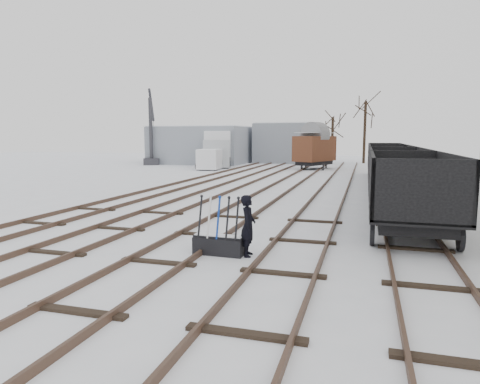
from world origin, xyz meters
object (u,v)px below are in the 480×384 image
Objects in this scene: ground_frame at (219,244)px; box_van_wagon at (315,148)px; worker at (248,226)px; crane at (152,145)px; freight_wagon_a at (410,203)px; panel_van at (212,159)px; lorry at (218,148)px.

ground_frame is 29.56m from box_van_wagon.
worker is 0.20× the size of crane.
freight_wagon_a is 1.38× the size of panel_van.
box_van_wagon is (-1.01, 29.50, 1.65)m from ground_frame.
worker is 0.26× the size of freight_wagon_a.
panel_van is at bearing -95.29° from lorry.
box_van_wagon is (-5.88, 25.49, 0.99)m from freight_wagon_a.
freight_wagon_a reaches higher than worker.
ground_frame is 0.19× the size of lorry.
panel_van is (-10.71, 26.51, 0.19)m from worker.
lorry is at bearing 120.48° from freight_wagon_a.
ground_frame is 0.90m from worker.
ground_frame is 0.25× the size of freight_wagon_a.
worker is at bearing -86.39° from lorry.
crane reaches higher than worker.
lorry is (-15.68, 26.64, 0.86)m from freight_wagon_a.
lorry is 4.21m from panel_van.
box_van_wagon reaches higher than panel_van.
freight_wagon_a is 30.92m from lorry.
crane is at bearing 147.52° from panel_van.
worker is 29.47m from box_van_wagon.
lorry is 1.84× the size of panel_van.
ground_frame is 32.53m from lorry.
freight_wagon_a is (4.87, 4.01, 0.66)m from ground_frame.
freight_wagon_a is 27.04m from panel_van.
lorry is at bearing -23.26° from crane.
box_van_wagon is 0.63× the size of crane.
box_van_wagon is at bearing 11.92° from panel_van.
worker is at bearing -136.54° from freight_wagon_a.
worker is 32.67m from lorry.
ground_frame is at bearing -82.38° from crane.
freight_wagon_a reaches higher than panel_van.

